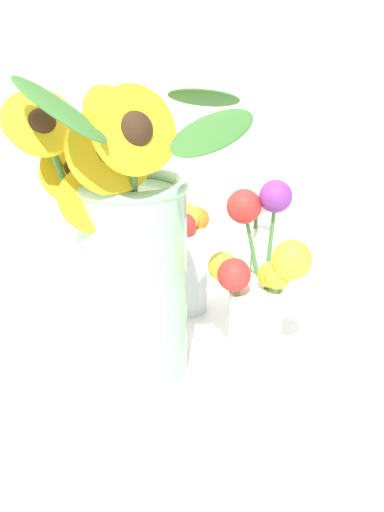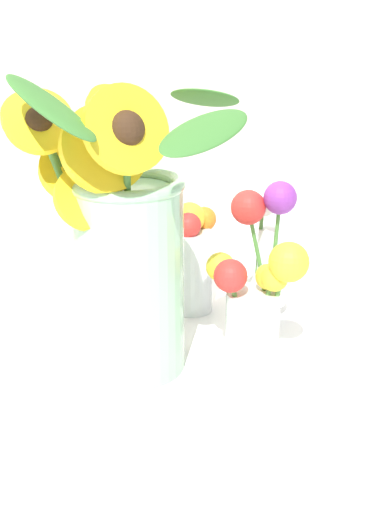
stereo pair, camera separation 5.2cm
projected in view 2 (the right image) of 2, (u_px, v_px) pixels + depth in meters
ground_plane at (213, 394)px, 0.78m from camera, size 6.00×6.00×0.00m
serving_tray at (192, 352)px, 0.85m from camera, size 0.48×0.48×0.02m
mason_jar_sunflowers at (123, 247)px, 0.75m from camera, size 0.26×0.25×0.33m
vase_small_center at (257, 306)px, 0.77m from camera, size 0.09×0.10×0.15m
vase_bulb_right at (265, 247)px, 0.89m from camera, size 0.09×0.08×0.18m
vase_small_back at (187, 249)px, 0.92m from camera, size 0.10×0.06×0.17m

